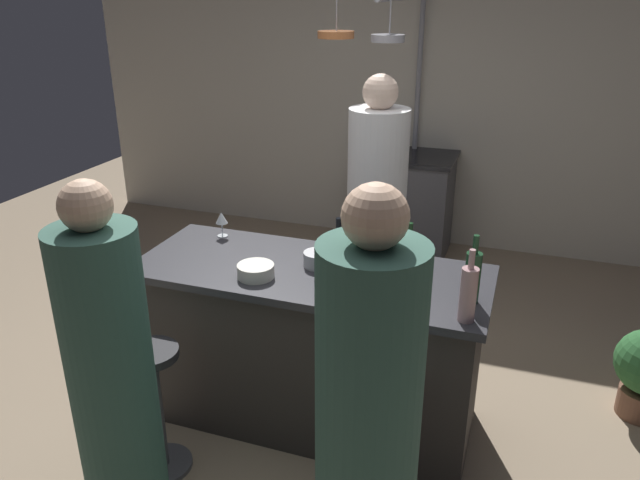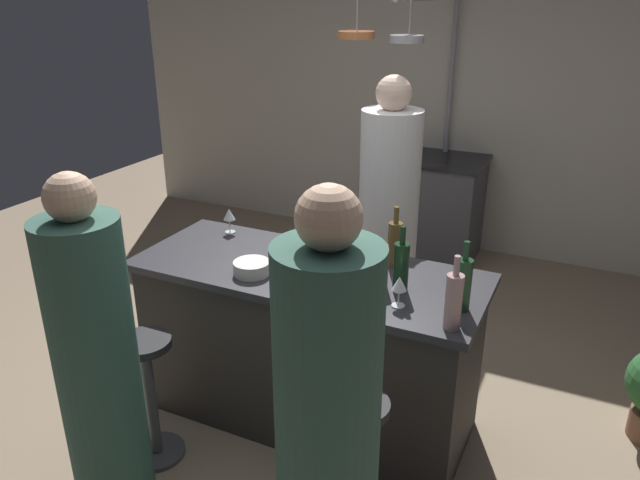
{
  "view_description": "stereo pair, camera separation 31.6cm",
  "coord_description": "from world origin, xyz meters",
  "px_view_note": "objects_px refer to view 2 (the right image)",
  "views": [
    {
      "loc": [
        0.97,
        -2.61,
        2.21
      ],
      "look_at": [
        0.0,
        0.15,
        1.0
      ],
      "focal_mm": 34.24,
      "sensor_mm": 36.0,
      "label": 1
    },
    {
      "loc": [
        1.26,
        -2.49,
        2.21
      ],
      "look_at": [
        0.0,
        0.15,
        1.0
      ],
      "focal_mm": 34.24,
      "sensor_mm": 36.0,
      "label": 2
    }
  ],
  "objects_px": {
    "wine_glass_near_right_guest": "(229,216)",
    "wine_bottle_rose": "(454,300)",
    "bar_stool_right": "(357,462)",
    "bar_stool_left": "(150,393)",
    "guest_right": "(327,439)",
    "pepper_mill": "(383,266)",
    "stove_range": "(434,208)",
    "mixing_bowl_ceramic": "(252,268)",
    "wine_bottle_amber": "(395,243)",
    "chef": "(388,228)",
    "wine_glass_near_left_guest": "(399,285)",
    "mixing_bowl_steel": "(315,259)",
    "wine_bottle_red": "(401,266)",
    "guest_left": "(98,371)",
    "wine_bottle_green": "(463,283)",
    "wine_bottle_dark": "(333,255)"
  },
  "relations": [
    {
      "from": "wine_bottle_rose",
      "to": "wine_bottle_amber",
      "type": "distance_m",
      "value": 0.65
    },
    {
      "from": "mixing_bowl_ceramic",
      "to": "guest_left",
      "type": "bearing_deg",
      "value": -108.43
    },
    {
      "from": "wine_bottle_green",
      "to": "wine_glass_near_left_guest",
      "type": "distance_m",
      "value": 0.28
    },
    {
      "from": "stove_range",
      "to": "bar_stool_left",
      "type": "xyz_separation_m",
      "value": [
        -0.56,
        -3.07,
        -0.07
      ]
    },
    {
      "from": "guest_right",
      "to": "mixing_bowl_ceramic",
      "type": "xyz_separation_m",
      "value": [
        -0.79,
        0.81,
        0.15
      ]
    },
    {
      "from": "stove_range",
      "to": "mixing_bowl_steel",
      "type": "distance_m",
      "value": 2.45
    },
    {
      "from": "mixing_bowl_steel",
      "to": "bar_stool_left",
      "type": "bearing_deg",
      "value": -130.87
    },
    {
      "from": "pepper_mill",
      "to": "wine_bottle_red",
      "type": "distance_m",
      "value": 0.09
    },
    {
      "from": "bar_stool_right",
      "to": "wine_bottle_red",
      "type": "bearing_deg",
      "value": 93.65
    },
    {
      "from": "wine_bottle_rose",
      "to": "wine_glass_near_right_guest",
      "type": "height_order",
      "value": "wine_bottle_rose"
    },
    {
      "from": "guest_left",
      "to": "pepper_mill",
      "type": "height_order",
      "value": "guest_left"
    },
    {
      "from": "guest_right",
      "to": "guest_left",
      "type": "relative_size",
      "value": 1.06
    },
    {
      "from": "wine_bottle_green",
      "to": "wine_bottle_rose",
      "type": "distance_m",
      "value": 0.18
    },
    {
      "from": "guest_right",
      "to": "bar_stool_right",
      "type": "bearing_deg",
      "value": 94.94
    },
    {
      "from": "wine_bottle_red",
      "to": "wine_bottle_dark",
      "type": "relative_size",
      "value": 1.05
    },
    {
      "from": "wine_bottle_rose",
      "to": "mixing_bowl_steel",
      "type": "xyz_separation_m",
      "value": [
        -0.78,
        0.31,
        -0.09
      ]
    },
    {
      "from": "wine_bottle_amber",
      "to": "bar_stool_left",
      "type": "bearing_deg",
      "value": -137.75
    },
    {
      "from": "bar_stool_left",
      "to": "mixing_bowl_steel",
      "type": "xyz_separation_m",
      "value": [
        0.58,
        0.67,
        0.56
      ]
    },
    {
      "from": "pepper_mill",
      "to": "wine_bottle_dark",
      "type": "height_order",
      "value": "wine_bottle_dark"
    },
    {
      "from": "chef",
      "to": "wine_bottle_red",
      "type": "relative_size",
      "value": 5.48
    },
    {
      "from": "chef",
      "to": "mixing_bowl_steel",
      "type": "bearing_deg",
      "value": -95.4
    },
    {
      "from": "chef",
      "to": "bar_stool_right",
      "type": "bearing_deg",
      "value": -74.36
    },
    {
      "from": "wine_bottle_red",
      "to": "mixing_bowl_steel",
      "type": "bearing_deg",
      "value": 171.3
    },
    {
      "from": "mixing_bowl_steel",
      "to": "wine_bottle_rose",
      "type": "bearing_deg",
      "value": -21.72
    },
    {
      "from": "bar_stool_left",
      "to": "wine_bottle_rose",
      "type": "bearing_deg",
      "value": 14.75
    },
    {
      "from": "wine_bottle_red",
      "to": "guest_left",
      "type": "bearing_deg",
      "value": -136.15
    },
    {
      "from": "stove_range",
      "to": "mixing_bowl_ceramic",
      "type": "xyz_separation_m",
      "value": [
        -0.22,
        -2.62,
        0.49
      ]
    },
    {
      "from": "wine_glass_near_right_guest",
      "to": "wine_bottle_rose",
      "type": "bearing_deg",
      "value": -19.63
    },
    {
      "from": "pepper_mill",
      "to": "stove_range",
      "type": "bearing_deg",
      "value": 99.38
    },
    {
      "from": "bar_stool_right",
      "to": "wine_bottle_green",
      "type": "xyz_separation_m",
      "value": [
        0.26,
        0.54,
        0.65
      ]
    },
    {
      "from": "wine_bottle_red",
      "to": "wine_bottle_amber",
      "type": "xyz_separation_m",
      "value": [
        -0.12,
        0.26,
        -0.0
      ]
    },
    {
      "from": "wine_bottle_green",
      "to": "wine_bottle_dark",
      "type": "distance_m",
      "value": 0.65
    },
    {
      "from": "bar_stool_right",
      "to": "bar_stool_left",
      "type": "relative_size",
      "value": 1.0
    },
    {
      "from": "guest_right",
      "to": "bar_stool_left",
      "type": "relative_size",
      "value": 2.49
    },
    {
      "from": "pepper_mill",
      "to": "wine_glass_near_left_guest",
      "type": "height_order",
      "value": "pepper_mill"
    },
    {
      "from": "stove_range",
      "to": "guest_left",
      "type": "distance_m",
      "value": 3.47
    },
    {
      "from": "wine_bottle_amber",
      "to": "wine_glass_near_left_guest",
      "type": "bearing_deg",
      "value": -68.45
    },
    {
      "from": "wine_bottle_amber",
      "to": "mixing_bowl_steel",
      "type": "xyz_separation_m",
      "value": [
        -0.36,
        -0.18,
        -0.08
      ]
    },
    {
      "from": "bar_stool_left",
      "to": "mixing_bowl_ceramic",
      "type": "xyz_separation_m",
      "value": [
        0.34,
        0.45,
        0.56
      ]
    },
    {
      "from": "mixing_bowl_ceramic",
      "to": "wine_bottle_amber",
      "type": "bearing_deg",
      "value": 33.95
    },
    {
      "from": "guest_left",
      "to": "wine_bottle_red",
      "type": "bearing_deg",
      "value": 43.85
    },
    {
      "from": "mixing_bowl_steel",
      "to": "mixing_bowl_ceramic",
      "type": "distance_m",
      "value": 0.33
    },
    {
      "from": "wine_bottle_rose",
      "to": "chef",
      "type": "bearing_deg",
      "value": 120.52
    },
    {
      "from": "bar_stool_left",
      "to": "mixing_bowl_ceramic",
      "type": "distance_m",
      "value": 0.79
    },
    {
      "from": "bar_stool_right",
      "to": "mixing_bowl_ceramic",
      "type": "bearing_deg",
      "value": 149.46
    },
    {
      "from": "wine_bottle_amber",
      "to": "bar_stool_right",
      "type": "bearing_deg",
      "value": -79.63
    },
    {
      "from": "mixing_bowl_steel",
      "to": "mixing_bowl_ceramic",
      "type": "bearing_deg",
      "value": -137.5
    },
    {
      "from": "wine_glass_near_left_guest",
      "to": "bar_stool_right",
      "type": "bearing_deg",
      "value": -90.84
    },
    {
      "from": "chef",
      "to": "wine_glass_near_left_guest",
      "type": "height_order",
      "value": "chef"
    },
    {
      "from": "guest_left",
      "to": "wine_glass_near_left_guest",
      "type": "relative_size",
      "value": 10.94
    }
  ]
}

